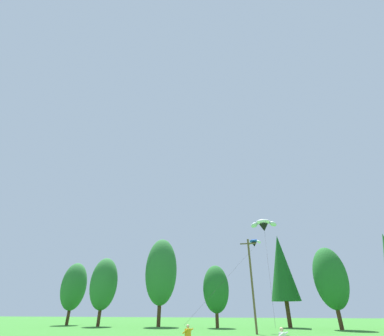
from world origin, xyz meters
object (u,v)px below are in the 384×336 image
object	(u,v)px
utility_pole	(252,281)
parafoil_kite_high_blue_white	(254,243)
parafoil_kite_mid_white	(264,225)
kite_flyer_near	(188,336)

from	to	relation	value
utility_pole	parafoil_kite_high_blue_white	world-z (taller)	parafoil_kite_high_blue_white
utility_pole	parafoil_kite_mid_white	xyz separation A→B (m)	(1.87, -8.75, 4.81)
utility_pole	kite_flyer_near	bearing A→B (deg)	-104.69
parafoil_kite_high_blue_white	utility_pole	bearing A→B (deg)	-103.35
utility_pole	parafoil_kite_high_blue_white	size ratio (longest dim) A/B	0.52
utility_pole	parafoil_kite_high_blue_white	distance (m)	6.64
utility_pole	parafoil_kite_mid_white	size ratio (longest dim) A/B	1.02
kite_flyer_near	parafoil_kite_mid_white	distance (m)	14.42
utility_pole	kite_flyer_near	world-z (taller)	utility_pole
kite_flyer_near	parafoil_kite_high_blue_white	distance (m)	23.89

